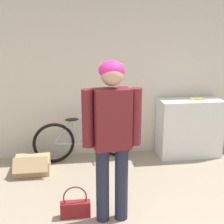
{
  "coord_description": "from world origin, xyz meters",
  "views": [
    {
      "loc": [
        -0.62,
        -2.18,
        2.06
      ],
      "look_at": [
        -0.21,
        0.86,
        1.24
      ],
      "focal_mm": 50.0,
      "sensor_mm": 36.0,
      "label": 1
    }
  ],
  "objects": [
    {
      "name": "wall_back",
      "position": [
        0.0,
        2.8,
        1.3
      ],
      "size": [
        8.0,
        0.07,
        2.6
      ],
      "color": "beige",
      "rests_on": "ground_plane"
    },
    {
      "name": "side_shelf",
      "position": [
        1.31,
        2.52,
        0.47
      ],
      "size": [
        1.01,
        0.47,
        0.95
      ],
      "color": "white",
      "rests_on": "ground_plane"
    },
    {
      "name": "person",
      "position": [
        -0.21,
        0.86,
        1.06
      ],
      "size": [
        0.62,
        0.27,
        1.76
      ],
      "rotation": [
        0.0,
        0.0,
        0.15
      ],
      "color": "#23283D",
      "rests_on": "ground_plane"
    },
    {
      "name": "bicycle",
      "position": [
        -0.39,
        2.55,
        0.35
      ],
      "size": [
        1.69,
        0.46,
        0.73
      ],
      "rotation": [
        0.0,
        0.0,
        0.12
      ],
      "color": "black",
      "rests_on": "ground_plane"
    },
    {
      "name": "banana",
      "position": [
        1.41,
        2.49,
        0.97
      ],
      "size": [
        0.29,
        0.08,
        0.03
      ],
      "color": "#EAD64C",
      "rests_on": "side_shelf"
    },
    {
      "name": "handbag",
      "position": [
        -0.61,
        0.96,
        0.11
      ],
      "size": [
        0.34,
        0.1,
        0.37
      ],
      "color": "maroon",
      "rests_on": "ground_plane"
    },
    {
      "name": "cardboard_box",
      "position": [
        -1.22,
        2.2,
        0.11
      ],
      "size": [
        0.51,
        0.49,
        0.29
      ],
      "color": "tan",
      "rests_on": "ground_plane"
    }
  ]
}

